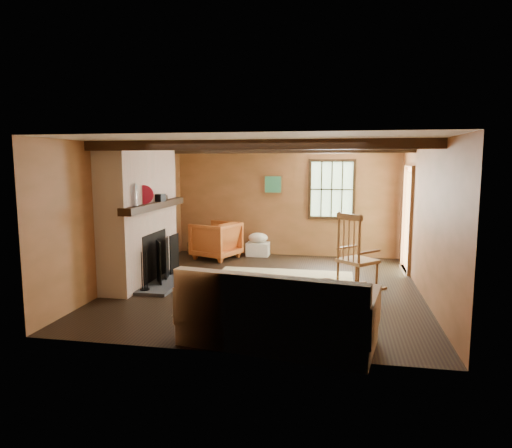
% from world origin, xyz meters
% --- Properties ---
extents(ground, '(5.50, 5.50, 0.00)m').
position_xyz_m(ground, '(0.00, 0.00, 0.00)').
color(ground, black).
rests_on(ground, ground).
extents(room_envelope, '(5.02, 5.52, 2.44)m').
position_xyz_m(room_envelope, '(0.22, 0.26, 1.63)').
color(room_envelope, '#A15E39').
rests_on(room_envelope, ground).
extents(fireplace, '(1.02, 2.30, 2.40)m').
position_xyz_m(fireplace, '(-2.23, -0.00, 1.10)').
color(fireplace, '#A65040').
rests_on(fireplace, ground).
extents(rug, '(2.50, 3.00, 0.01)m').
position_xyz_m(rug, '(0.20, -0.20, 0.00)').
color(rug, tan).
rests_on(rug, ground).
extents(rocking_chair, '(1.00, 1.01, 1.30)m').
position_xyz_m(rocking_chair, '(1.46, 0.02, 0.55)').
color(rocking_chair, '#AC8253').
rests_on(rocking_chair, ground).
extents(sofa, '(2.35, 1.35, 0.90)m').
position_xyz_m(sofa, '(0.51, -2.41, 0.32)').
color(sofa, white).
rests_on(sofa, ground).
extents(firewood_pile, '(0.71, 0.13, 0.26)m').
position_xyz_m(firewood_pile, '(-1.93, 2.57, 0.13)').
color(firewood_pile, brown).
rests_on(firewood_pile, ground).
extents(laundry_basket, '(0.50, 0.38, 0.30)m').
position_xyz_m(laundry_basket, '(-0.61, 2.53, 0.15)').
color(laundry_basket, white).
rests_on(laundry_basket, ground).
extents(basket_pillow, '(0.45, 0.36, 0.22)m').
position_xyz_m(basket_pillow, '(-0.61, 2.53, 0.41)').
color(basket_pillow, white).
rests_on(basket_pillow, laundry_basket).
extents(armchair, '(1.14, 1.13, 0.81)m').
position_xyz_m(armchair, '(-1.46, 2.08, 0.40)').
color(armchair, '#BF6026').
rests_on(armchair, ground).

